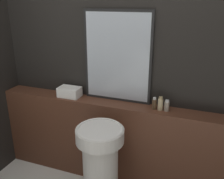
# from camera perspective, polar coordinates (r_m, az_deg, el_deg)

# --- Properties ---
(wall_back) EXTENTS (8.00, 0.06, 2.50)m
(wall_back) POSITION_cam_1_polar(r_m,az_deg,el_deg) (2.57, 0.40, 5.05)
(wall_back) COLOR black
(wall_back) RESTS_ON ground_plane
(vanity_counter) EXTENTS (2.47, 0.22, 0.92)m
(vanity_counter) POSITION_cam_1_polar(r_m,az_deg,el_deg) (2.76, -0.67, -11.73)
(vanity_counter) COLOR #512D1E
(vanity_counter) RESTS_ON ground_plane
(pedestal_sink) EXTENTS (0.43, 0.43, 0.85)m
(pedestal_sink) POSITION_cam_1_polar(r_m,az_deg,el_deg) (2.41, -2.66, -16.71)
(pedestal_sink) COLOR silver
(pedestal_sink) RESTS_ON ground_plane
(mirror) EXTENTS (0.70, 0.03, 0.91)m
(mirror) POSITION_cam_1_polar(r_m,az_deg,el_deg) (2.48, 1.24, 7.38)
(mirror) COLOR black
(mirror) RESTS_ON vanity_counter
(towel_stack) EXTENTS (0.23, 0.15, 0.11)m
(towel_stack) POSITION_cam_1_polar(r_m,az_deg,el_deg) (2.72, -9.66, -0.55)
(towel_stack) COLOR white
(towel_stack) RESTS_ON vanity_counter
(shampoo_bottle) EXTENTS (0.04, 0.04, 0.12)m
(shampoo_bottle) POSITION_cam_1_polar(r_m,az_deg,el_deg) (2.41, 9.64, -3.21)
(shampoo_bottle) COLOR #4C3823
(shampoo_bottle) RESTS_ON vanity_counter
(conditioner_bottle) EXTENTS (0.05, 0.05, 0.13)m
(conditioner_bottle) POSITION_cam_1_polar(r_m,az_deg,el_deg) (2.40, 11.00, -3.25)
(conditioner_bottle) COLOR #C6B284
(conditioner_bottle) RESTS_ON vanity_counter
(lotion_bottle) EXTENTS (0.05, 0.05, 0.11)m
(lotion_bottle) POSITION_cam_1_polar(r_m,az_deg,el_deg) (2.40, 12.41, -3.67)
(lotion_bottle) COLOR gray
(lotion_bottle) RESTS_ON vanity_counter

